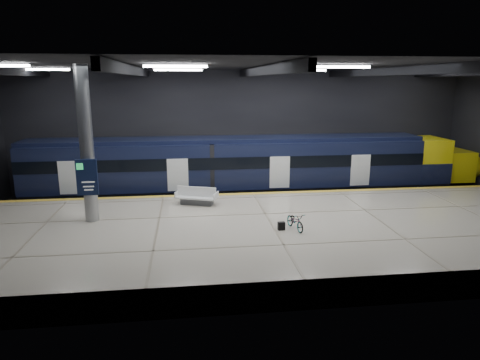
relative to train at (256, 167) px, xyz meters
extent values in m
plane|color=black|center=(-0.58, -5.50, -2.06)|extent=(30.00, 30.00, 0.00)
cube|color=black|center=(-0.58, 2.50, 1.94)|extent=(30.00, 0.10, 8.00)
cube|color=black|center=(-0.58, -13.50, 1.94)|extent=(30.00, 0.10, 8.00)
cube|color=black|center=(-0.58, -5.50, 5.94)|extent=(30.00, 16.00, 0.10)
cube|color=black|center=(-6.58, -5.50, 5.69)|extent=(0.25, 16.00, 0.40)
cube|color=black|center=(-0.58, -5.50, 5.69)|extent=(0.25, 16.00, 0.40)
cube|color=black|center=(5.42, -5.50, 5.69)|extent=(0.25, 16.00, 0.40)
cube|color=white|center=(-4.58, -7.50, 5.82)|extent=(2.60, 0.18, 0.10)
cube|color=white|center=(2.42, -7.50, 5.82)|extent=(2.60, 0.18, 0.10)
cube|color=white|center=(-11.58, -1.50, 5.82)|extent=(2.60, 0.18, 0.10)
cube|color=white|center=(-4.58, -1.50, 5.82)|extent=(2.60, 0.18, 0.10)
cube|color=white|center=(2.42, -1.50, 5.82)|extent=(2.60, 0.18, 0.10)
cube|color=white|center=(9.42, -1.50, 5.82)|extent=(2.60, 0.18, 0.10)
cube|color=beige|center=(-0.58, -8.00, -1.51)|extent=(30.00, 11.00, 1.10)
cube|color=gold|center=(-0.58, -2.75, -0.95)|extent=(30.00, 0.40, 0.01)
cube|color=gray|center=(-0.58, -0.72, -1.98)|extent=(30.00, 0.08, 0.16)
cube|color=gray|center=(-0.58, 0.72, -1.98)|extent=(30.00, 0.08, 0.16)
cube|color=black|center=(-1.80, 0.00, -1.51)|extent=(24.00, 2.58, 0.80)
cube|color=black|center=(-1.80, 0.00, 0.27)|extent=(24.00, 2.80, 2.75)
cube|color=black|center=(-1.80, 0.00, 1.76)|extent=(24.00, 2.30, 0.24)
cube|color=black|center=(-1.80, -1.41, 0.54)|extent=(24.00, 0.04, 0.70)
cube|color=white|center=(1.20, -1.41, -0.06)|extent=(1.20, 0.05, 1.90)
cube|color=yellow|center=(11.20, 0.00, 0.27)|extent=(2.00, 2.80, 2.75)
ellipsoid|color=yellow|center=(13.80, 0.00, -0.21)|extent=(3.60, 2.52, 1.90)
cube|color=black|center=(11.50, 0.00, 0.44)|extent=(1.60, 2.38, 0.80)
cube|color=#595B60|center=(-3.79, -4.51, -0.81)|extent=(1.71, 1.04, 0.31)
cube|color=white|center=(-3.79, -4.51, -0.57)|extent=(2.22, 1.51, 0.08)
cube|color=white|center=(-3.79, -4.51, -0.28)|extent=(1.95, 0.77, 0.51)
cube|color=white|center=(-4.75, -4.16, -0.45)|extent=(0.35, 0.84, 0.31)
cube|color=white|center=(-2.83, -4.86, -0.45)|extent=(0.35, 0.84, 0.31)
imported|color=#99999E|center=(0.28, -8.83, -0.59)|extent=(0.81, 1.49, 0.74)
cube|color=black|center=(-0.32, -8.83, -0.78)|extent=(0.31, 0.20, 0.35)
cylinder|color=#9EA0A5|center=(-8.58, -6.50, 2.49)|extent=(0.60, 0.60, 6.90)
cube|color=#0E1735|center=(-8.58, -6.92, 1.14)|extent=(0.90, 0.12, 1.60)
camera|label=1|loc=(-4.19, -25.75, 5.25)|focal=32.00mm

